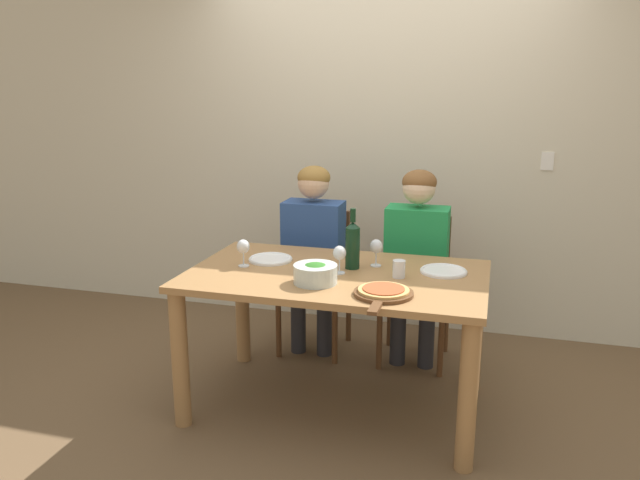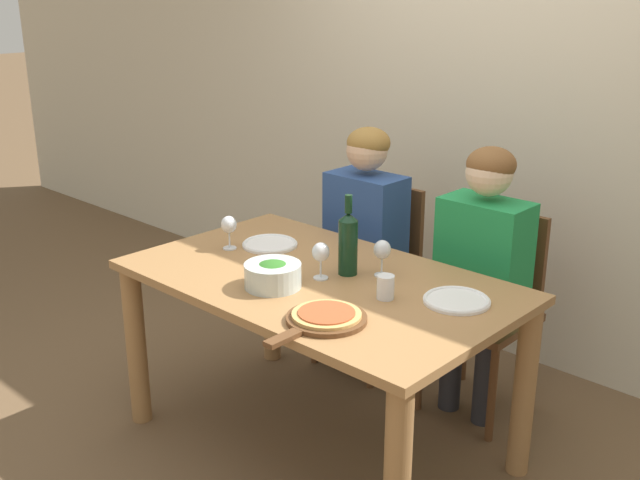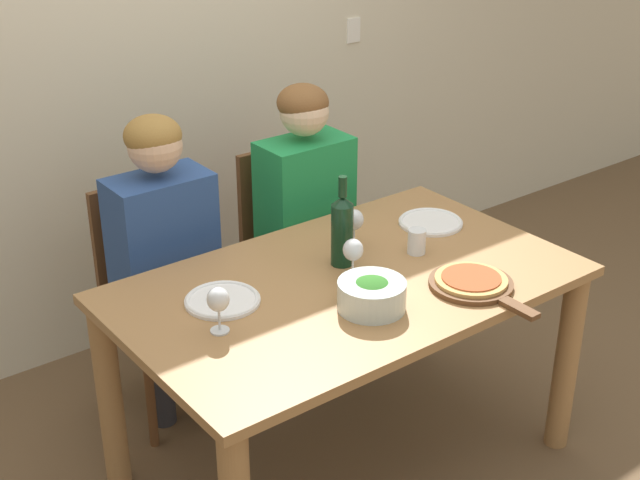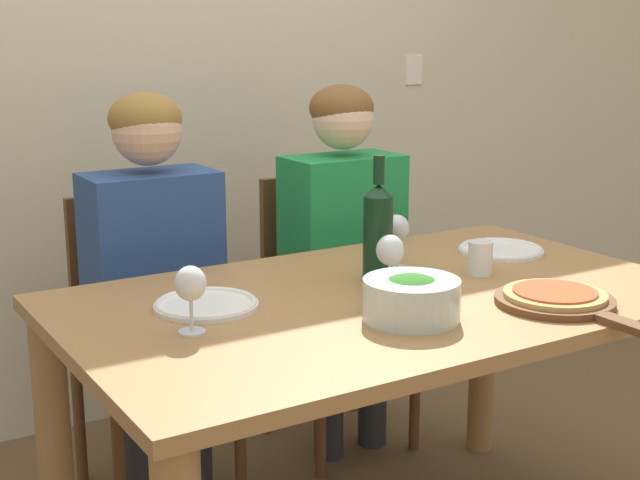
{
  "view_description": "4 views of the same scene",
  "coord_description": "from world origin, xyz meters",
  "px_view_note": "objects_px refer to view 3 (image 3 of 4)",
  "views": [
    {
      "loc": [
        0.78,
        -3.06,
        1.75
      ],
      "look_at": [
        -0.12,
        0.09,
        0.92
      ],
      "focal_mm": 35.0,
      "sensor_mm": 36.0,
      "label": 1
    },
    {
      "loc": [
        1.91,
        -2.04,
        1.88
      ],
      "look_at": [
        0.01,
        0.0,
        0.93
      ],
      "focal_mm": 42.0,
      "sensor_mm": 36.0,
      "label": 2
    },
    {
      "loc": [
        -1.7,
        -2.07,
        2.21
      ],
      "look_at": [
        -0.05,
        0.08,
        0.91
      ],
      "focal_mm": 50.0,
      "sensor_mm": 36.0,
      "label": 3
    },
    {
      "loc": [
        -1.24,
        -1.73,
        1.42
      ],
      "look_at": [
        -0.13,
        0.08,
        0.91
      ],
      "focal_mm": 50.0,
      "sensor_mm": 36.0,
      "label": 4
    }
  ],
  "objects_px": {
    "broccoli_bowl": "(372,295)",
    "wine_glass_centre": "(353,252)",
    "person_man": "(307,200)",
    "dinner_plate_left": "(222,300)",
    "chair_right": "(293,245)",
    "wine_glass_right": "(354,222)",
    "wine_bottle": "(342,229)",
    "chair_left": "(156,289)",
    "pizza_on_board": "(473,283)",
    "person_woman": "(165,243)",
    "dinner_plate_right": "(431,222)",
    "wine_glass_left": "(218,302)",
    "water_tumbler": "(417,241)"
  },
  "relations": [
    {
      "from": "broccoli_bowl",
      "to": "wine_glass_centre",
      "type": "bearing_deg",
      "value": 67.92
    },
    {
      "from": "person_man",
      "to": "dinner_plate_left",
      "type": "relative_size",
      "value": 5.04
    },
    {
      "from": "chair_right",
      "to": "wine_glass_right",
      "type": "relative_size",
      "value": 6.12
    },
    {
      "from": "wine_bottle",
      "to": "wine_glass_centre",
      "type": "xyz_separation_m",
      "value": [
        -0.04,
        -0.11,
        -0.03
      ]
    },
    {
      "from": "chair_left",
      "to": "pizza_on_board",
      "type": "xyz_separation_m",
      "value": [
        0.64,
        -1.08,
        0.28
      ]
    },
    {
      "from": "wine_glass_right",
      "to": "person_woman",
      "type": "bearing_deg",
      "value": 135.72
    },
    {
      "from": "person_woman",
      "to": "wine_bottle",
      "type": "bearing_deg",
      "value": -55.42
    },
    {
      "from": "person_woman",
      "to": "dinner_plate_right",
      "type": "height_order",
      "value": "person_woman"
    },
    {
      "from": "chair_right",
      "to": "wine_glass_centre",
      "type": "xyz_separation_m",
      "value": [
        -0.32,
        -0.79,
        0.37
      ]
    },
    {
      "from": "dinner_plate_right",
      "to": "wine_glass_left",
      "type": "bearing_deg",
      "value": -170.22
    },
    {
      "from": "person_man",
      "to": "broccoli_bowl",
      "type": "distance_m",
      "value": 0.96
    },
    {
      "from": "chair_right",
      "to": "water_tumbler",
      "type": "distance_m",
      "value": 0.84
    },
    {
      "from": "person_woman",
      "to": "pizza_on_board",
      "type": "height_order",
      "value": "person_woman"
    },
    {
      "from": "chair_right",
      "to": "dinner_plate_left",
      "type": "xyz_separation_m",
      "value": [
        -0.75,
        -0.66,
        0.28
      ]
    },
    {
      "from": "wine_glass_right",
      "to": "water_tumbler",
      "type": "bearing_deg",
      "value": -47.98
    },
    {
      "from": "chair_left",
      "to": "dinner_plate_left",
      "type": "relative_size",
      "value": 3.73
    },
    {
      "from": "chair_right",
      "to": "wine_bottle",
      "type": "xyz_separation_m",
      "value": [
        -0.27,
        -0.68,
        0.4
      ]
    },
    {
      "from": "chair_left",
      "to": "person_man",
      "type": "xyz_separation_m",
      "value": [
        0.67,
        -0.11,
        0.25
      ]
    },
    {
      "from": "dinner_plate_right",
      "to": "wine_bottle",
      "type": "bearing_deg",
      "value": -173.5
    },
    {
      "from": "person_man",
      "to": "dinner_plate_right",
      "type": "height_order",
      "value": "person_man"
    },
    {
      "from": "person_man",
      "to": "dinner_plate_left",
      "type": "height_order",
      "value": "person_man"
    },
    {
      "from": "person_woman",
      "to": "wine_glass_left",
      "type": "relative_size",
      "value": 8.25
    },
    {
      "from": "pizza_on_board",
      "to": "water_tumbler",
      "type": "xyz_separation_m",
      "value": [
        0.03,
        0.31,
        0.03
      ]
    },
    {
      "from": "wine_bottle",
      "to": "chair_left",
      "type": "bearing_deg",
      "value": 120.06
    },
    {
      "from": "water_tumbler",
      "to": "chair_right",
      "type": "bearing_deg",
      "value": 89.63
    },
    {
      "from": "person_woman",
      "to": "pizza_on_board",
      "type": "relative_size",
      "value": 2.93
    },
    {
      "from": "chair_left",
      "to": "dinner_plate_right",
      "type": "xyz_separation_m",
      "value": [
        0.88,
        -0.63,
        0.28
      ]
    },
    {
      "from": "person_man",
      "to": "pizza_on_board",
      "type": "height_order",
      "value": "person_man"
    },
    {
      "from": "pizza_on_board",
      "to": "water_tumbler",
      "type": "bearing_deg",
      "value": 85.15
    },
    {
      "from": "chair_right",
      "to": "broccoli_bowl",
      "type": "distance_m",
      "value": 1.11
    },
    {
      "from": "person_man",
      "to": "pizza_on_board",
      "type": "xyz_separation_m",
      "value": [
        -0.03,
        -0.97,
        0.04
      ]
    },
    {
      "from": "wine_glass_centre",
      "to": "water_tumbler",
      "type": "relative_size",
      "value": 1.65
    },
    {
      "from": "chair_left",
      "to": "wine_glass_right",
      "type": "distance_m",
      "value": 0.87
    },
    {
      "from": "dinner_plate_left",
      "to": "person_woman",
      "type": "bearing_deg",
      "value": 81.13
    },
    {
      "from": "dinner_plate_left",
      "to": "dinner_plate_right",
      "type": "relative_size",
      "value": 1.0
    },
    {
      "from": "wine_glass_left",
      "to": "pizza_on_board",
      "type": "bearing_deg",
      "value": -18.26
    },
    {
      "from": "person_woman",
      "to": "dinner_plate_right",
      "type": "bearing_deg",
      "value": -30.45
    },
    {
      "from": "broccoli_bowl",
      "to": "dinner_plate_left",
      "type": "xyz_separation_m",
      "value": [
        -0.36,
        0.32,
        -0.04
      ]
    },
    {
      "from": "dinner_plate_right",
      "to": "wine_glass_right",
      "type": "bearing_deg",
      "value": 176.97
    },
    {
      "from": "wine_glass_left",
      "to": "wine_glass_right",
      "type": "height_order",
      "value": "same"
    },
    {
      "from": "broccoli_bowl",
      "to": "dinner_plate_right",
      "type": "relative_size",
      "value": 0.9
    },
    {
      "from": "wine_glass_left",
      "to": "chair_right",
      "type": "bearing_deg",
      "value": 43.42
    },
    {
      "from": "chair_right",
      "to": "wine_bottle",
      "type": "bearing_deg",
      "value": -111.91
    },
    {
      "from": "wine_glass_right",
      "to": "water_tumbler",
      "type": "xyz_separation_m",
      "value": [
        0.15,
        -0.17,
        -0.06
      ]
    },
    {
      "from": "person_man",
      "to": "wine_bottle",
      "type": "xyz_separation_m",
      "value": [
        -0.27,
        -0.57,
        0.16
      ]
    },
    {
      "from": "chair_left",
      "to": "person_man",
      "type": "height_order",
      "value": "person_man"
    },
    {
      "from": "wine_glass_left",
      "to": "water_tumbler",
      "type": "height_order",
      "value": "wine_glass_left"
    },
    {
      "from": "chair_left",
      "to": "water_tumbler",
      "type": "height_order",
      "value": "chair_left"
    },
    {
      "from": "broccoli_bowl",
      "to": "pizza_on_board",
      "type": "xyz_separation_m",
      "value": [
        0.36,
        -0.1,
        -0.03
      ]
    },
    {
      "from": "chair_right",
      "to": "wine_glass_right",
      "type": "bearing_deg",
      "value": -104.63
    }
  ]
}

